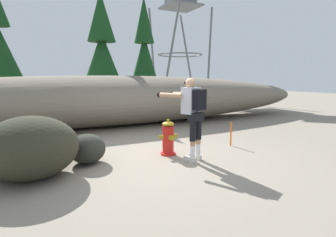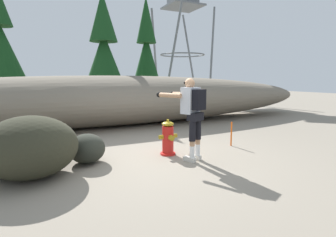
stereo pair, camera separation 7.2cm
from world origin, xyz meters
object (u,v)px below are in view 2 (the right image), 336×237
Objects in this scene: fire_hydrant at (168,139)px; boulder_outlier at (87,148)px; boulder_mid at (30,147)px; utility_worker at (191,109)px; boulder_small at (47,146)px; survey_stake at (231,134)px.

boulder_outlier is at bearing 173.88° from fire_hydrant.
boulder_mid reaches higher than boulder_outlier.
utility_worker is 1.09× the size of boulder_mid.
utility_worker is at bearing -65.11° from fire_hydrant.
utility_worker is 3.17m from boulder_small.
boulder_small is (-2.64, 1.54, -0.83)m from utility_worker.
survey_stake reaches higher than boulder_outlier.
boulder_mid is 2.23× the size of boulder_small.
boulder_mid is 1.07m from boulder_outlier.
boulder_mid reaches higher than fire_hydrant.
boulder_mid is at bearing 58.66° from utility_worker.
boulder_small is at bearing 130.48° from boulder_outlier.
utility_worker reaches higher than boulder_small.
survey_stake is at bearing -94.51° from utility_worker.
boulder_outlier is (-1.69, 0.18, -0.07)m from fire_hydrant.
survey_stake is at bearing -13.52° from boulder_small.
survey_stake reaches higher than boulder_small.
utility_worker is 2.23× the size of boulder_outlier.
survey_stake is at bearing 0.19° from fire_hydrant.
boulder_mid is at bearing -177.21° from survey_stake.
boulder_outlier is (-1.94, 0.72, -0.77)m from utility_worker.
boulder_mid is at bearing -158.03° from boulder_outlier.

